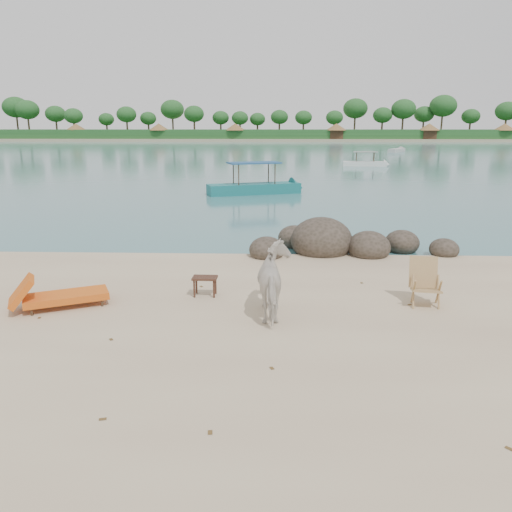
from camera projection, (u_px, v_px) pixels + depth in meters
The scene contains 12 objects.
water at pixel (272, 147), 96.51m from camera, with size 400.00×400.00×0.00m, color #3A7175.
far_shore at pixel (273, 138), 173.90m from camera, with size 420.00×90.00×1.40m, color tan.
far_scenery at pixel (273, 129), 140.89m from camera, with size 420.00×18.00×9.50m.
boulders at pixel (335, 243), 15.57m from camera, with size 6.37×2.88×1.44m.
cow at pixel (277, 283), 10.12m from camera, with size 0.78×1.72×1.45m, color beige.
side_table at pixel (205, 288), 11.42m from camera, with size 0.56×0.36×0.45m, color #321C14, non-canonical shape.
lounge_chair at pixel (66, 293), 10.72m from camera, with size 2.15×0.75×0.64m, color orange, non-canonical shape.
deck_chair at pixel (427, 285), 10.71m from camera, with size 0.65×0.71×1.02m, color tan, non-canonical shape.
boat_near at pixel (254, 167), 29.15m from camera, with size 6.14×1.38×2.99m, color #16676A, non-canonical shape.
boat_mid at pixel (365, 154), 50.00m from camera, with size 4.80×1.08×2.36m, color silver, non-canonical shape.
boat_far at pixel (397, 150), 78.58m from camera, with size 5.42×1.22×0.63m, color #B4B4B0, non-canonical shape.
dead_leaves at pixel (225, 346), 8.89m from camera, with size 7.86×6.70×0.00m.
Camera 1 is at (0.40, -8.76, 3.79)m, focal length 35.00 mm.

